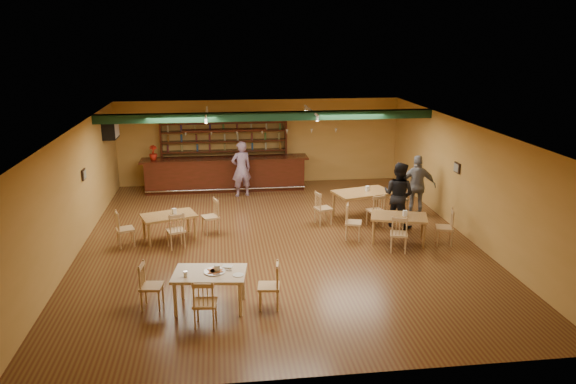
{
  "coord_description": "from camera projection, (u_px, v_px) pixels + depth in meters",
  "views": [
    {
      "loc": [
        -1.45,
        -13.47,
        5.21
      ],
      "look_at": [
        0.33,
        0.6,
        1.15
      ],
      "focal_mm": 34.5,
      "sensor_mm": 36.0,
      "label": 1
    }
  ],
  "objects": [
    {
      "name": "patron_right_b",
      "position": [
        417.0,
        186.0,
        16.22
      ],
      "size": [
        1.14,
        0.66,
        1.83
      ],
      "primitive_type": "imported",
      "rotation": [
        0.0,
        0.0,
        2.93
      ],
      "color": "gray",
      "rests_on": "ground"
    },
    {
      "name": "pizza_server",
      "position": [
        222.0,
        270.0,
        10.82
      ],
      "size": [
        0.33,
        0.17,
        0.0
      ],
      "primitive_type": "cube",
      "rotation": [
        0.0,
        0.0,
        -0.25
      ],
      "color": "silver",
      "rests_on": "pizza_tray"
    },
    {
      "name": "napkin_stack",
      "position": [
        227.0,
        267.0,
        10.97
      ],
      "size": [
        0.23,
        0.2,
        0.03
      ],
      "primitive_type": "cube",
      "rotation": [
        0.0,
        0.0,
        -0.27
      ],
      "color": "white",
      "rests_on": "near_table"
    },
    {
      "name": "dining_table_a",
      "position": [
        169.0,
        227.0,
        14.5
      ],
      "size": [
        1.54,
        1.2,
        0.68
      ],
      "primitive_type": "cube",
      "rotation": [
        0.0,
        0.0,
        0.32
      ],
      "color": "olive",
      "rests_on": "ground"
    },
    {
      "name": "ceiling_beam",
      "position": [
        268.0,
        116.0,
        16.34
      ],
      "size": [
        10.0,
        0.3,
        0.25
      ],
      "primitive_type": "cube",
      "color": "black",
      "rests_on": "ceiling"
    },
    {
      "name": "back_bar_hutch",
      "position": [
        225.0,
        154.0,
        19.5
      ],
      "size": [
        4.4,
        0.4,
        2.28
      ],
      "primitive_type": "cube",
      "color": "#37180B",
      "rests_on": "ground"
    },
    {
      "name": "near_table",
      "position": [
        210.0,
        290.0,
        10.85
      ],
      "size": [
        1.5,
        1.07,
        0.75
      ],
      "primitive_type": "cube",
      "rotation": [
        0.0,
        0.0,
        -0.13
      ],
      "color": "beige",
      "rests_on": "ground"
    },
    {
      "name": "picture_left",
      "position": [
        84.0,
        174.0,
        14.34
      ],
      "size": [
        0.04,
        0.34,
        0.28
      ],
      "primitive_type": "cube",
      "color": "black",
      "rests_on": "wall_left"
    },
    {
      "name": "track_rail_left",
      "position": [
        206.0,
        112.0,
        16.67
      ],
      "size": [
        0.05,
        2.5,
        0.05
      ],
      "primitive_type": "cube",
      "color": "white",
      "rests_on": "ceiling"
    },
    {
      "name": "bar_counter",
      "position": [
        225.0,
        174.0,
        19.06
      ],
      "size": [
        5.68,
        0.85,
        1.13
      ],
      "primitive_type": "cube",
      "color": "#37180B",
      "rests_on": "ground"
    },
    {
      "name": "ac_unit",
      "position": [
        111.0,
        129.0,
        17.24
      ],
      "size": [
        0.34,
        0.7,
        0.48
      ],
      "primitive_type": "cube",
      "color": "white",
      "rests_on": "wall_left"
    },
    {
      "name": "side_plate",
      "position": [
        238.0,
        275.0,
        10.62
      ],
      "size": [
        0.25,
        0.25,
        0.01
      ],
      "primitive_type": "cylinder",
      "rotation": [
        0.0,
        0.0,
        -0.13
      ],
      "color": "white",
      "rests_on": "near_table"
    },
    {
      "name": "pizza_tray",
      "position": [
        215.0,
        272.0,
        10.75
      ],
      "size": [
        0.46,
        0.46,
        0.01
      ],
      "primitive_type": "cylinder",
      "rotation": [
        0.0,
        0.0,
        0.16
      ],
      "color": "silver",
      "rests_on": "near_table"
    },
    {
      "name": "dining_table_d",
      "position": [
        398.0,
        229.0,
        14.33
      ],
      "size": [
        1.6,
        1.23,
        0.71
      ],
      "primitive_type": "cube",
      "rotation": [
        0.0,
        0.0,
        -0.3
      ],
      "color": "olive",
      "rests_on": "ground"
    },
    {
      "name": "floor",
      "position": [
        278.0,
        241.0,
        14.46
      ],
      "size": [
        12.0,
        12.0,
        0.0
      ],
      "primitive_type": "plane",
      "color": "#562D18",
      "rests_on": "ground"
    },
    {
      "name": "patron_bar",
      "position": [
        241.0,
        169.0,
        18.24
      ],
      "size": [
        0.77,
        0.62,
        1.85
      ],
      "primitive_type": "imported",
      "rotation": [
        0.0,
        0.0,
        3.43
      ],
      "color": "#764494",
      "rests_on": "ground"
    },
    {
      "name": "poinsettia",
      "position": [
        153.0,
        153.0,
        18.55
      ],
      "size": [
        0.35,
        0.35,
        0.49
      ],
      "primitive_type": "imported",
      "rotation": [
        0.0,
        0.0,
        0.35
      ],
      "color": "red",
      "rests_on": "bar_counter"
    },
    {
      "name": "patron_right_a",
      "position": [
        398.0,
        195.0,
        15.33
      ],
      "size": [
        1.13,
        1.12,
        1.84
      ],
      "primitive_type": "imported",
      "rotation": [
        0.0,
        0.0,
        2.38
      ],
      "color": "black",
      "rests_on": "ground"
    },
    {
      "name": "picture_right",
      "position": [
        457.0,
        168.0,
        15.06
      ],
      "size": [
        0.04,
        0.34,
        0.28
      ],
      "primitive_type": "cube",
      "color": "black",
      "rests_on": "wall_right"
    },
    {
      "name": "track_rail_right",
      "position": [
        311.0,
        110.0,
        17.06
      ],
      "size": [
        0.05,
        2.5,
        0.05
      ],
      "primitive_type": "cube",
      "color": "white",
      "rests_on": "ceiling"
    },
    {
      "name": "parmesan_shaker",
      "position": [
        186.0,
        274.0,
        10.53
      ],
      "size": [
        0.08,
        0.08,
        0.11
      ],
      "primitive_type": "cylinder",
      "rotation": [
        0.0,
        0.0,
        -0.13
      ],
      "color": "#EAE5C6",
      "rests_on": "near_table"
    },
    {
      "name": "dining_table_b",
      "position": [
        362.0,
        205.0,
        16.14
      ],
      "size": [
        1.82,
        1.36,
        0.81
      ],
      "primitive_type": "cube",
      "rotation": [
        0.0,
        0.0,
        0.26
      ],
      "color": "olive",
      "rests_on": "ground"
    }
  ]
}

